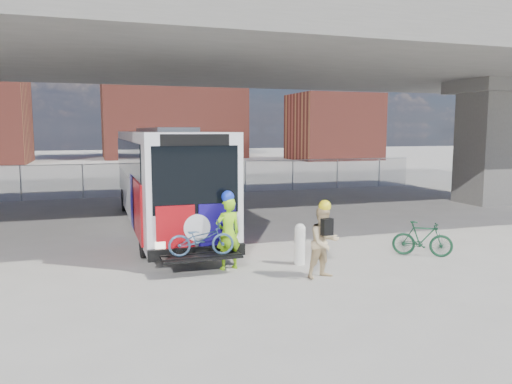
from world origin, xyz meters
name	(u,v)px	position (x,y,z in m)	size (l,w,h in m)	color
ground	(237,238)	(0.00, 0.00, 0.00)	(160.00, 160.00, 0.00)	#9E9991
bus	(163,171)	(-2.00, 2.82, 2.11)	(2.67, 12.92, 3.69)	silver
overpass	(208,55)	(0.00, 4.00, 6.54)	(40.00, 16.00, 7.95)	#605E59
chainlink_fence	(177,169)	(0.00, 12.00, 1.42)	(30.00, 0.06, 30.00)	gray
brick_buildings	(138,116)	(1.23, 48.23, 5.42)	(54.00, 22.00, 12.00)	brown
smokestack	(224,68)	(14.00, 55.00, 12.50)	(2.20, 2.20, 25.00)	brown
bollard	(300,242)	(0.72, -3.67, 0.60)	(0.29, 0.29, 1.12)	silver
cyclist_hivis	(228,232)	(-1.24, -3.51, 1.00)	(0.76, 0.57, 2.07)	#91E317
cyclist_tan	(324,241)	(0.79, -4.99, 0.91)	(0.97, 0.82, 1.93)	#D9BC8B
bike_parked	(422,239)	(4.42, -3.95, 0.50)	(0.47, 1.68, 1.01)	#144027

